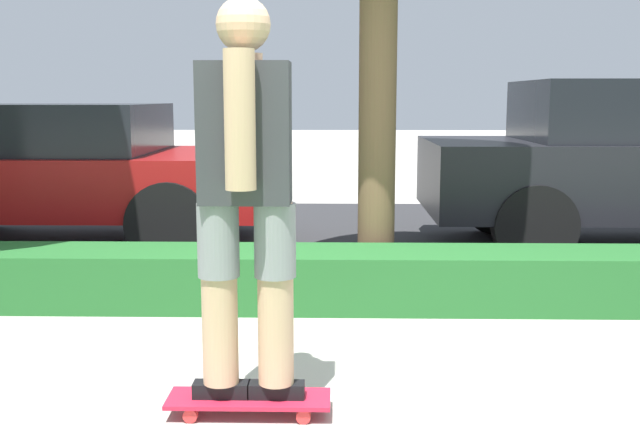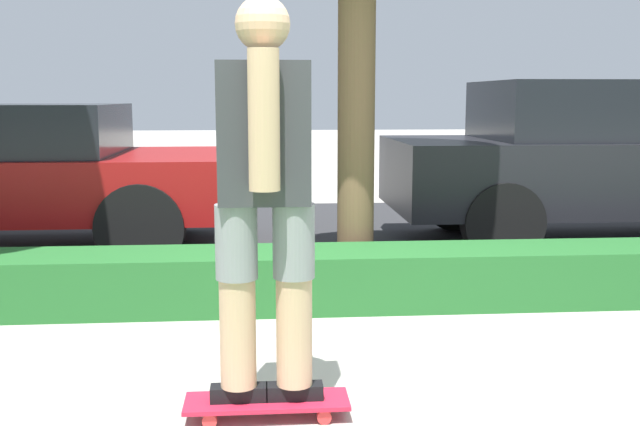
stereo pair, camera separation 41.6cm
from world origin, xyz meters
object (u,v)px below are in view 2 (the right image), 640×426
Objects in this scene: parked_car_middle at (607,159)px; skateboard at (267,403)px; parked_car_front at (15,172)px; skater_person at (265,192)px.

skateboard is at bearing -131.47° from parked_car_middle.
parked_car_front is at bearing 120.46° from skateboard.
parked_car_front is 5.77m from parked_car_middle.
parked_car_middle is at bearing -0.67° from parked_car_front.
skater_person reaches higher than parked_car_front.
parked_car_middle reaches higher than skateboard.
skater_person reaches higher than skateboard.
skater_person is 0.44× the size of parked_car_front.
parked_car_front is (-2.33, 3.96, -0.29)m from skater_person.
parked_car_middle is (5.76, -0.03, 0.09)m from parked_car_front.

